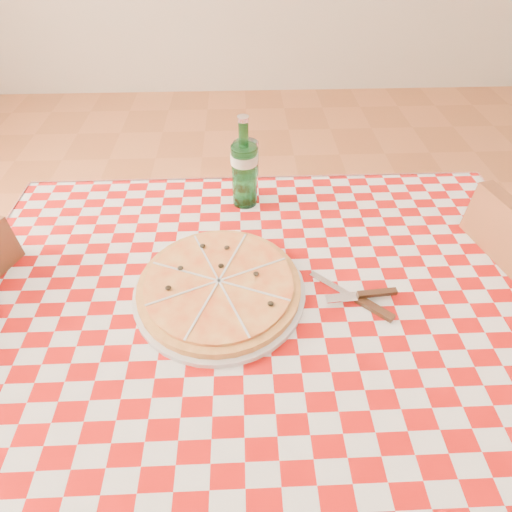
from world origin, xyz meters
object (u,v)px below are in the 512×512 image
at_px(wine_glass, 246,172).
at_px(chair_near, 510,338).
at_px(dining_table, 266,324).
at_px(pizza_plate, 219,285).
at_px(water_bottle, 244,163).

bearing_deg(wine_glass, chair_near, -24.13).
xyz_separation_m(dining_table, wine_glass, (-0.03, 0.35, 0.18)).
bearing_deg(pizza_plate, dining_table, -7.87).
xyz_separation_m(chair_near, pizza_plate, (-0.75, -0.03, 0.27)).
height_order(dining_table, water_bottle, water_bottle).
bearing_deg(chair_near, pizza_plate, 169.57).
xyz_separation_m(dining_table, pizza_plate, (-0.10, 0.01, 0.12)).
relative_size(dining_table, water_bottle, 5.00).
distance_m(water_bottle, wine_glass, 0.04).
height_order(water_bottle, wine_glass, water_bottle).
height_order(chair_near, wine_glass, wine_glass).
bearing_deg(dining_table, chair_near, 3.45).
bearing_deg(dining_table, pizza_plate, 172.13).
relative_size(dining_table, chair_near, 1.35).
bearing_deg(water_bottle, dining_table, -83.35).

